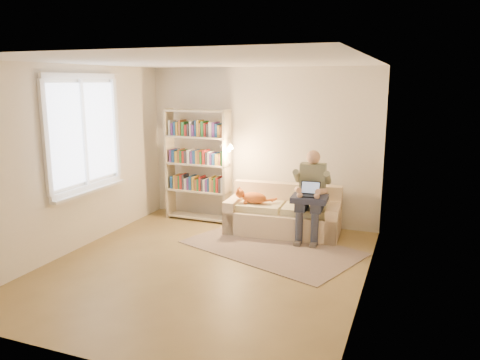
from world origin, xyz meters
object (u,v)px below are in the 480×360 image
at_px(cat, 256,197).
at_px(sofa, 283,216).
at_px(bookshelf, 198,160).
at_px(laptop, 309,192).
at_px(person, 311,191).

bearing_deg(cat, sofa, 14.76).
bearing_deg(cat, bookshelf, 161.42).
xyz_separation_m(sofa, laptop, (0.45, -0.24, 0.48)).
bearing_deg(bookshelf, laptop, -10.34).
distance_m(sofa, cat, 0.53).
bearing_deg(laptop, sofa, 148.29).
height_order(person, cat, person).
bearing_deg(bookshelf, cat, -13.88).
distance_m(sofa, bookshelf, 1.77).
xyz_separation_m(sofa, person, (0.46, -0.11, 0.48)).
bearing_deg(person, sofa, 162.58).
bearing_deg(laptop, cat, 169.80).
distance_m(cat, bookshelf, 1.29).
bearing_deg(person, laptop, -97.80).
bearing_deg(bookshelf, person, -6.81).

